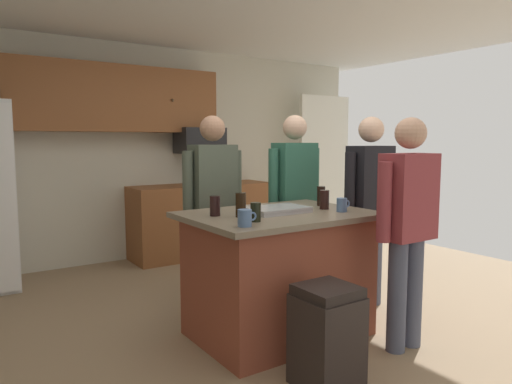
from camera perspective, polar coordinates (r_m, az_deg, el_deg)
The scene contains 20 objects.
floor at distance 3.83m, azimuth 2.94°, elevation -16.01°, with size 7.04×7.04×0.00m, color #937A5B.
back_wall at distance 6.03m, azimuth -13.21°, elevation 4.65°, with size 6.40×0.10×2.60m, color beige.
french_door_window_panel at distance 7.07m, azimuth 8.22°, elevation 3.34°, with size 0.90×0.06×2.00m, color white.
cabinet_run_upper at distance 5.72m, azimuth -16.46°, elevation 10.74°, with size 2.40×0.38×0.75m.
cabinet_run_lower at distance 6.06m, azimuth -6.61°, elevation -3.30°, with size 1.80×0.63×0.90m.
microwave_over_range at distance 6.00m, azimuth -6.82°, elevation 6.19°, with size 0.56×0.40×0.32m, color black.
kitchen_island at distance 3.57m, azimuth 2.73°, elevation -9.77°, with size 1.35×0.98×0.93m.
person_guest_by_door at distance 4.11m, azimuth -5.21°, elevation -0.65°, with size 0.57×0.22×1.66m.
person_guest_left at distance 4.19m, azimuth 13.57°, elevation -0.77°, with size 0.57×0.22×1.65m.
person_guest_right at distance 3.38m, azimuth 17.88°, elevation -3.08°, with size 0.57×0.22×1.61m.
person_host_foreground at distance 4.37m, azimuth 4.66°, elevation -0.09°, with size 0.57×0.22×1.68m.
glass_dark_ale at distance 3.31m, azimuth -4.98°, elevation -1.68°, with size 0.07×0.07×0.14m.
mug_blue_stoneware at distance 2.90m, azimuth -1.34°, elevation -3.16°, with size 0.13×0.09×0.11m.
mug_ceramic_white at distance 3.55m, azimuth 10.37°, elevation -1.54°, with size 0.12×0.08×0.10m.
glass_short_whisky at distance 3.66m, azimuth 8.27°, elevation -0.92°, with size 0.07×0.07×0.15m.
tumbler_amber at distance 3.25m, azimuth -1.86°, elevation -1.57°, with size 0.07×0.07×0.17m.
glass_stout_tall at distance 3.85m, azimuth 7.87°, elevation -0.49°, with size 0.06×0.06×0.16m.
glass_pilsner at distance 3.07m, azimuth -0.05°, elevation -2.44°, with size 0.07×0.07×0.13m.
serving_tray at distance 3.46m, azimuth 2.54°, elevation -2.16°, with size 0.44×0.30×0.04m.
trash_bin at distance 2.93m, azimuth 8.56°, elevation -16.93°, with size 0.34×0.34×0.61m.
Camera 1 is at (-2.13, -2.84, 1.45)m, focal length 33.06 mm.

